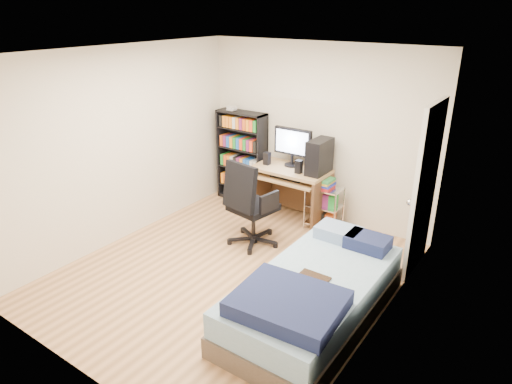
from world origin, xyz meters
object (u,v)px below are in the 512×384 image
Objects in this scene: bed at (313,296)px; computer_desk at (299,174)px; media_shelf at (242,156)px; office_chair at (251,218)px.

computer_desk is at bearing 123.78° from bed.
computer_desk is 2.32m from bed.
bed is at bearing -56.22° from computer_desk.
media_shelf is 3.20m from bed.
media_shelf is 0.69× the size of bed.
media_shelf is 1.15m from computer_desk.
computer_desk is (1.14, -0.17, -0.01)m from media_shelf.
media_shelf is at bearing 139.41° from bed.
bed is at bearing -23.53° from office_chair.
media_shelf reaches higher than computer_desk.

